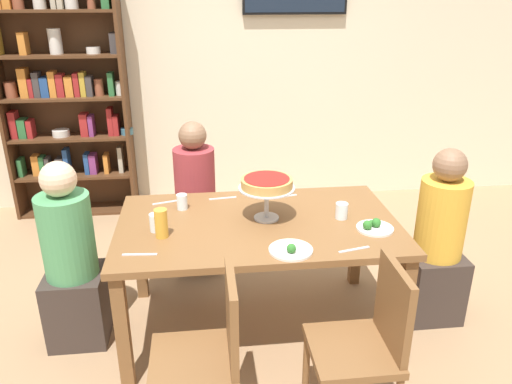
{
  "coord_description": "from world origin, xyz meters",
  "views": [
    {
      "loc": [
        -0.31,
        -2.63,
        2.01
      ],
      "look_at": [
        0.0,
        0.1,
        0.89
      ],
      "focal_mm": 34.87,
      "sensor_mm": 36.0,
      "label": 1
    }
  ],
  "objects_px": {
    "diner_head_east": "(437,249)",
    "salad_plate_far_diner": "(374,226)",
    "chair_near_right": "(367,340)",
    "chair_near_left": "(208,351)",
    "beer_glass_amber_tall": "(161,223)",
    "cutlery_fork_near": "(140,254)",
    "bookshelf": "(64,93)",
    "cutlery_knife_far": "(354,249)",
    "cutlery_spare_fork": "(166,202)",
    "water_glass_clear_spare": "(156,222)",
    "dining_table": "(258,235)",
    "deep_dish_pizza_stand": "(267,185)",
    "cutlery_knife_near": "(284,196)",
    "cutlery_fork_far": "(223,198)",
    "diner_head_west": "(72,268)",
    "water_glass_clear_near": "(182,202)",
    "salad_plate_near_diner": "(291,250)",
    "diner_far_left": "(196,207)",
    "water_glass_clear_far": "(342,211)"
  },
  "relations": [
    {
      "from": "cutlery_knife_near",
      "to": "cutlery_spare_fork",
      "type": "distance_m",
      "value": 0.77
    },
    {
      "from": "diner_head_east",
      "to": "water_glass_clear_far",
      "type": "height_order",
      "value": "diner_head_east"
    },
    {
      "from": "dining_table",
      "to": "deep_dish_pizza_stand",
      "type": "xyz_separation_m",
      "value": [
        0.06,
        0.04,
        0.3
      ]
    },
    {
      "from": "beer_glass_amber_tall",
      "to": "cutlery_fork_near",
      "type": "xyz_separation_m",
      "value": [
        -0.1,
        -0.19,
        -0.08
      ]
    },
    {
      "from": "chair_near_right",
      "to": "cutlery_knife_near",
      "type": "relative_size",
      "value": 4.83
    },
    {
      "from": "bookshelf",
      "to": "cutlery_fork_near",
      "type": "distance_m",
      "value": 2.52
    },
    {
      "from": "diner_far_left",
      "to": "cutlery_knife_far",
      "type": "relative_size",
      "value": 6.39
    },
    {
      "from": "dining_table",
      "to": "diner_head_west",
      "type": "xyz_separation_m",
      "value": [
        -1.1,
        0.02,
        -0.16
      ]
    },
    {
      "from": "chair_near_right",
      "to": "water_glass_clear_spare",
      "type": "distance_m",
      "value": 1.3
    },
    {
      "from": "water_glass_clear_near",
      "to": "cutlery_knife_near",
      "type": "relative_size",
      "value": 0.54
    },
    {
      "from": "dining_table",
      "to": "cutlery_fork_near",
      "type": "bearing_deg",
      "value": -153.93
    },
    {
      "from": "water_glass_clear_near",
      "to": "water_glass_clear_far",
      "type": "bearing_deg",
      "value": -14.46
    },
    {
      "from": "diner_head_west",
      "to": "water_glass_clear_spare",
      "type": "distance_m",
      "value": 0.6
    },
    {
      "from": "water_glass_clear_spare",
      "to": "dining_table",
      "type": "bearing_deg",
      "value": 4.68
    },
    {
      "from": "water_glass_clear_spare",
      "to": "cutlery_knife_near",
      "type": "xyz_separation_m",
      "value": [
        0.8,
        0.41,
        -0.05
      ]
    },
    {
      "from": "salad_plate_far_diner",
      "to": "cutlery_fork_near",
      "type": "height_order",
      "value": "salad_plate_far_diner"
    },
    {
      "from": "diner_far_left",
      "to": "cutlery_spare_fork",
      "type": "bearing_deg",
      "value": -21.19
    },
    {
      "from": "salad_plate_far_diner",
      "to": "cutlery_knife_near",
      "type": "bearing_deg",
      "value": 128.63
    },
    {
      "from": "diner_head_east",
      "to": "diner_far_left",
      "type": "xyz_separation_m",
      "value": [
        -1.51,
        0.82,
        0.0
      ]
    },
    {
      "from": "deep_dish_pizza_stand",
      "to": "cutlery_knife_near",
      "type": "bearing_deg",
      "value": 63.55
    },
    {
      "from": "chair_near_left",
      "to": "bookshelf",
      "type": "bearing_deg",
      "value": 23.19
    },
    {
      "from": "diner_head_east",
      "to": "bookshelf",
      "type": "bearing_deg",
      "value": -37.07
    },
    {
      "from": "diner_head_west",
      "to": "water_glass_clear_spare",
      "type": "bearing_deg",
      "value": -7.68
    },
    {
      "from": "beer_glass_amber_tall",
      "to": "cutlery_knife_far",
      "type": "bearing_deg",
      "value": -14.9
    },
    {
      "from": "salad_plate_far_diner",
      "to": "cutlery_spare_fork",
      "type": "bearing_deg",
      "value": 156.26
    },
    {
      "from": "diner_far_left",
      "to": "salad_plate_near_diner",
      "type": "xyz_separation_m",
      "value": [
        0.5,
        -1.2,
        0.26
      ]
    },
    {
      "from": "diner_far_left",
      "to": "salad_plate_far_diner",
      "type": "height_order",
      "value": "diner_far_left"
    },
    {
      "from": "bookshelf",
      "to": "chair_near_left",
      "type": "relative_size",
      "value": 2.54
    },
    {
      "from": "diner_head_east",
      "to": "cutlery_fork_far",
      "type": "distance_m",
      "value": 1.41
    },
    {
      "from": "deep_dish_pizza_stand",
      "to": "salad_plate_near_diner",
      "type": "bearing_deg",
      "value": -80.22
    },
    {
      "from": "deep_dish_pizza_stand",
      "to": "water_glass_clear_near",
      "type": "distance_m",
      "value": 0.57
    },
    {
      "from": "chair_near_right",
      "to": "diner_head_east",
      "type": "bearing_deg",
      "value": -42.13
    },
    {
      "from": "chair_near_left",
      "to": "cutlery_fork_far",
      "type": "relative_size",
      "value": 4.83
    },
    {
      "from": "bookshelf",
      "to": "beer_glass_amber_tall",
      "type": "distance_m",
      "value": 2.37
    },
    {
      "from": "cutlery_fork_far",
      "to": "cutlery_knife_far",
      "type": "height_order",
      "value": "same"
    },
    {
      "from": "chair_near_left",
      "to": "salad_plate_far_diner",
      "type": "distance_m",
      "value": 1.18
    },
    {
      "from": "chair_near_right",
      "to": "cutlery_knife_near",
      "type": "distance_m",
      "value": 1.21
    },
    {
      "from": "cutlery_knife_far",
      "to": "water_glass_clear_far",
      "type": "bearing_deg",
      "value": 71.18
    },
    {
      "from": "salad_plate_far_diner",
      "to": "cutlery_fork_near",
      "type": "relative_size",
      "value": 1.17
    },
    {
      "from": "salad_plate_near_diner",
      "to": "water_glass_clear_far",
      "type": "bearing_deg",
      "value": 45.0
    },
    {
      "from": "water_glass_clear_spare",
      "to": "cutlery_knife_far",
      "type": "bearing_deg",
      "value": -18.33
    },
    {
      "from": "chair_near_left",
      "to": "salad_plate_near_diner",
      "type": "relative_size",
      "value": 3.74
    },
    {
      "from": "beer_glass_amber_tall",
      "to": "cutlery_knife_far",
      "type": "height_order",
      "value": "beer_glass_amber_tall"
    },
    {
      "from": "diner_head_east",
      "to": "salad_plate_far_diner",
      "type": "xyz_separation_m",
      "value": [
        -0.5,
        -0.17,
        0.27
      ]
    },
    {
      "from": "diner_far_left",
      "to": "diner_head_west",
      "type": "height_order",
      "value": "same"
    },
    {
      "from": "cutlery_knife_far",
      "to": "cutlery_spare_fork",
      "type": "bearing_deg",
      "value": 130.59
    },
    {
      "from": "deep_dish_pizza_stand",
      "to": "diner_head_east",
      "type": "bearing_deg",
      "value": -2.31
    },
    {
      "from": "water_glass_clear_far",
      "to": "cutlery_knife_near",
      "type": "relative_size",
      "value": 0.53
    },
    {
      "from": "diner_head_west",
      "to": "salad_plate_far_diner",
      "type": "height_order",
      "value": "diner_head_west"
    },
    {
      "from": "chair_near_left",
      "to": "water_glass_clear_spare",
      "type": "bearing_deg",
      "value": 19.61
    }
  ]
}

